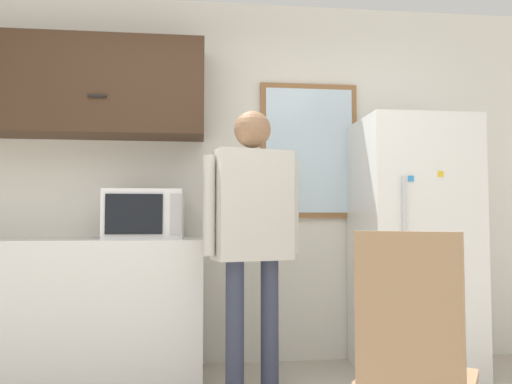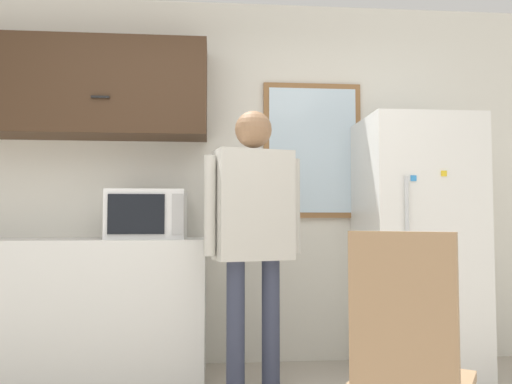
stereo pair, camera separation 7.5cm
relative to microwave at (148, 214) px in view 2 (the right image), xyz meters
The scene contains 8 objects.
back_wall 0.60m from the microwave, 37.05° to the left, with size 6.00×0.06×2.70m.
counter 0.93m from the microwave, behind, with size 2.16×0.57×0.92m.
upper_cabinets 1.12m from the microwave, behind, with size 2.16×0.38×0.67m.
microwave is the anchor object (origin of this frame).
person 0.79m from the microwave, 29.53° to the right, with size 0.60×0.33×1.72m.
refrigerator 1.86m from the microwave, ahead, with size 0.74×0.70×1.75m.
chair 2.04m from the microwave, 53.30° to the right, with size 0.58×0.58×1.01m.
window 1.32m from the microwave, 13.38° to the left, with size 0.74×0.05×1.02m.
Camera 2 is at (0.01, -1.70, 1.05)m, focal length 35.00 mm.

